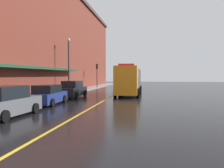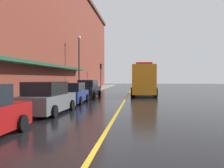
{
  "view_description": "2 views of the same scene",
  "coord_description": "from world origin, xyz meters",
  "px_view_note": "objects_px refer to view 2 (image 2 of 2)",
  "views": [
    {
      "loc": [
        4.14,
        -5.22,
        2.38
      ],
      "look_at": [
        -1.05,
        27.13,
        1.12
      ],
      "focal_mm": 36.69,
      "sensor_mm": 36.0,
      "label": 1
    },
    {
      "loc": [
        1.18,
        -6.77,
        1.98
      ],
      "look_at": [
        -1.79,
        21.35,
        1.3
      ],
      "focal_mm": 39.89,
      "sensor_mm": 36.0,
      "label": 2
    }
  ],
  "objects_px": {
    "utility_truck": "(144,80)",
    "parking_meter_1": "(63,89)",
    "street_lamp_left": "(79,58)",
    "parked_car_3": "(88,89)",
    "parking_meter_2": "(67,88)",
    "parked_car_2": "(73,94)",
    "traffic_light_near": "(101,71)",
    "parked_car_1": "(47,99)"
  },
  "relations": [
    {
      "from": "parked_car_1",
      "to": "parked_car_2",
      "type": "xyz_separation_m",
      "value": [
        -0.06,
        5.68,
        -0.07
      ]
    },
    {
      "from": "parked_car_1",
      "to": "parking_meter_2",
      "type": "bearing_deg",
      "value": 11.37
    },
    {
      "from": "parked_car_3",
      "to": "parking_meter_1",
      "type": "xyz_separation_m",
      "value": [
        -1.4,
        -4.24,
        0.23
      ]
    },
    {
      "from": "parking_meter_2",
      "to": "parked_car_2",
      "type": "bearing_deg",
      "value": -67.06
    },
    {
      "from": "street_lamp_left",
      "to": "parked_car_3",
      "type": "bearing_deg",
      "value": -65.0
    },
    {
      "from": "parked_car_1",
      "to": "parking_meter_2",
      "type": "height_order",
      "value": "parked_car_1"
    },
    {
      "from": "parking_meter_1",
      "to": "traffic_light_near",
      "type": "xyz_separation_m",
      "value": [
        0.06,
        21.84,
        2.1
      ]
    },
    {
      "from": "utility_truck",
      "to": "parked_car_3",
      "type": "bearing_deg",
      "value": -55.89
    },
    {
      "from": "parked_car_2",
      "to": "traffic_light_near",
      "type": "distance_m",
      "value": 23.96
    },
    {
      "from": "utility_truck",
      "to": "parking_meter_2",
      "type": "distance_m",
      "value": 9.82
    },
    {
      "from": "parked_car_3",
      "to": "parking_meter_1",
      "type": "bearing_deg",
      "value": 163.74
    },
    {
      "from": "parked_car_1",
      "to": "utility_truck",
      "type": "height_order",
      "value": "utility_truck"
    },
    {
      "from": "parked_car_3",
      "to": "street_lamp_left",
      "type": "distance_m",
      "value": 5.93
    },
    {
      "from": "parked_car_1",
      "to": "parking_meter_1",
      "type": "relative_size",
      "value": 3.59
    },
    {
      "from": "parked_car_1",
      "to": "utility_truck",
      "type": "relative_size",
      "value": 0.53
    },
    {
      "from": "parked_car_2",
      "to": "parking_meter_1",
      "type": "distance_m",
      "value": 2.44
    },
    {
      "from": "parked_car_3",
      "to": "parking_meter_2",
      "type": "relative_size",
      "value": 3.44
    },
    {
      "from": "utility_truck",
      "to": "street_lamp_left",
      "type": "height_order",
      "value": "street_lamp_left"
    },
    {
      "from": "parked_car_3",
      "to": "parking_meter_1",
      "type": "distance_m",
      "value": 4.47
    },
    {
      "from": "utility_truck",
      "to": "parking_meter_1",
      "type": "xyz_separation_m",
      "value": [
        -7.17,
        -8.06,
        -0.66
      ]
    },
    {
      "from": "parked_car_3",
      "to": "parking_meter_2",
      "type": "height_order",
      "value": "parked_car_3"
    },
    {
      "from": "parked_car_1",
      "to": "parked_car_2",
      "type": "height_order",
      "value": "parked_car_1"
    },
    {
      "from": "parked_car_2",
      "to": "parking_meter_1",
      "type": "height_order",
      "value": "parked_car_2"
    },
    {
      "from": "parked_car_2",
      "to": "parking_meter_2",
      "type": "relative_size",
      "value": 3.35
    },
    {
      "from": "parked_car_2",
      "to": "traffic_light_near",
      "type": "height_order",
      "value": "traffic_light_near"
    },
    {
      "from": "parked_car_3",
      "to": "traffic_light_near",
      "type": "xyz_separation_m",
      "value": [
        -1.34,
        17.6,
        2.32
      ]
    },
    {
      "from": "utility_truck",
      "to": "traffic_light_near",
      "type": "height_order",
      "value": "traffic_light_near"
    },
    {
      "from": "utility_truck",
      "to": "traffic_light_near",
      "type": "xyz_separation_m",
      "value": [
        -7.1,
        13.77,
        1.44
      ]
    },
    {
      "from": "parked_car_1",
      "to": "parked_car_3",
      "type": "bearing_deg",
      "value": 2.43
    },
    {
      "from": "parked_car_1",
      "to": "utility_truck",
      "type": "xyz_separation_m",
      "value": [
        5.69,
        15.7,
        0.89
      ]
    },
    {
      "from": "parked_car_1",
      "to": "street_lamp_left",
      "type": "relative_size",
      "value": 0.69
    },
    {
      "from": "parking_meter_1",
      "to": "parked_car_2",
      "type": "bearing_deg",
      "value": -54.23
    },
    {
      "from": "traffic_light_near",
      "to": "street_lamp_left",
      "type": "bearing_deg",
      "value": -92.85
    },
    {
      "from": "utility_truck",
      "to": "parking_meter_2",
      "type": "relative_size",
      "value": 6.81
    },
    {
      "from": "parked_car_3",
      "to": "street_lamp_left",
      "type": "bearing_deg",
      "value": 27.07
    },
    {
      "from": "parked_car_2",
      "to": "street_lamp_left",
      "type": "bearing_deg",
      "value": 9.38
    },
    {
      "from": "parking_meter_2",
      "to": "traffic_light_near",
      "type": "distance_m",
      "value": 20.57
    },
    {
      "from": "parked_car_2",
      "to": "parking_meter_1",
      "type": "relative_size",
      "value": 3.35
    },
    {
      "from": "parked_car_3",
      "to": "utility_truck",
      "type": "relative_size",
      "value": 0.5
    },
    {
      "from": "parked_car_2",
      "to": "utility_truck",
      "type": "xyz_separation_m",
      "value": [
        5.75,
        10.03,
        0.96
      ]
    },
    {
      "from": "traffic_light_near",
      "to": "parking_meter_2",
      "type": "bearing_deg",
      "value": -90.17
    },
    {
      "from": "parking_meter_2",
      "to": "traffic_light_near",
      "type": "xyz_separation_m",
      "value": [
        0.06,
        20.46,
        2.1
      ]
    }
  ]
}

